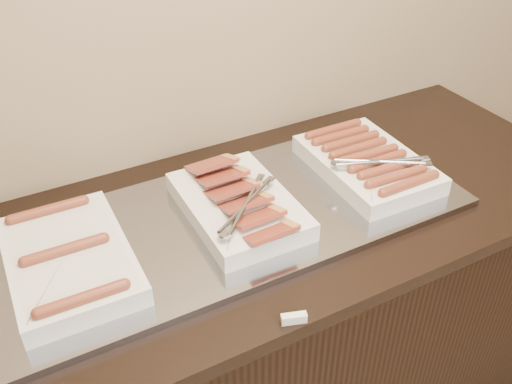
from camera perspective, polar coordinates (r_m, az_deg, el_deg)
counter at (r=1.78m, az=-1.49°, el=-14.21°), size 2.06×0.76×0.90m
warming_tray at (r=1.45m, az=-2.26°, el=-2.64°), size 1.20×0.50×0.02m
dish_left at (r=1.34m, az=-18.21°, el=-6.42°), size 0.27×0.39×0.07m
dish_center at (r=1.43m, az=-1.75°, el=-1.25°), size 0.26×0.40×0.09m
dish_right at (r=1.62m, az=11.11°, el=2.90°), size 0.28×0.39×0.08m
label_holder at (r=1.21m, az=3.81°, el=-12.50°), size 0.06×0.03×0.02m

